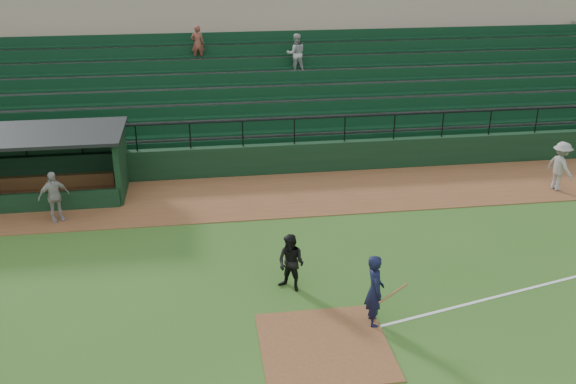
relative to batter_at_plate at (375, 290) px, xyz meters
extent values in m
plane|color=#325D1E|center=(-1.37, 0.25, -0.94)|extent=(90.00, 90.00, 0.00)
cube|color=brown|center=(-1.37, 8.25, -0.93)|extent=(40.00, 4.00, 0.03)
cube|color=brown|center=(-1.37, -0.75, -0.93)|extent=(3.00, 3.00, 0.03)
cube|color=black|center=(-1.37, 10.45, -0.34)|extent=(36.00, 0.35, 1.20)
cylinder|color=black|center=(-1.37, 10.45, 1.26)|extent=(36.00, 0.06, 0.06)
cube|color=slate|center=(-1.37, 15.35, 0.86)|extent=(36.00, 9.00, 3.60)
cube|color=#0E331B|center=(-1.37, 14.85, 1.31)|extent=(34.56, 8.00, 4.05)
cube|color=tan|center=(-1.37, 21.85, 2.26)|extent=(38.00, 3.00, 6.40)
cube|color=slate|center=(-1.37, 19.85, 2.76)|extent=(36.00, 2.00, 0.20)
imported|color=#B6B6B6|center=(0.58, 16.15, 2.66)|extent=(0.88, 0.68, 1.81)
imported|color=brown|center=(-3.87, 17.15, 3.04)|extent=(0.61, 0.40, 1.68)
cube|color=black|center=(-11.12, 10.65, 0.21)|extent=(8.50, 0.20, 2.30)
cube|color=black|center=(-6.87, 9.35, 0.21)|extent=(0.20, 2.60, 2.30)
cube|color=olive|center=(-11.12, 10.25, -0.69)|extent=(7.65, 0.40, 0.50)
imported|color=black|center=(0.00, 0.00, 0.00)|extent=(0.48, 0.70, 1.89)
cylinder|color=olive|center=(0.40, -0.20, 0.01)|extent=(0.79, 0.34, 0.35)
imported|color=black|center=(-1.78, 1.85, -0.14)|extent=(0.99, 0.97, 1.61)
imported|color=#9C9792|center=(8.98, 7.26, 0.00)|extent=(0.92, 1.31, 1.84)
imported|color=#ABA5A0|center=(-8.84, 7.16, -0.05)|extent=(1.09, 0.84, 1.72)
camera|label=1|loc=(-3.96, -12.70, 8.19)|focal=39.46mm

